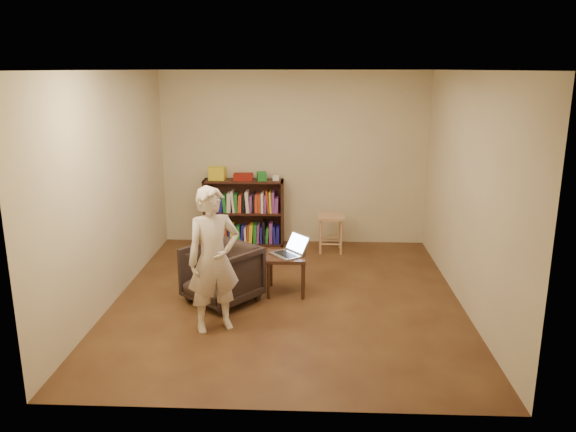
{
  "coord_description": "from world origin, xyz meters",
  "views": [
    {
      "loc": [
        0.28,
        -6.14,
        2.62
      ],
      "look_at": [
        -0.01,
        0.35,
        0.91
      ],
      "focal_mm": 35.0,
      "sensor_mm": 36.0,
      "label": 1
    }
  ],
  "objects_px": {
    "bookshelf": "(244,216)",
    "person": "(214,260)",
    "side_table": "(286,261)",
    "stool": "(331,222)",
    "armchair": "(222,274)",
    "laptop": "(290,250)"
  },
  "relations": [
    {
      "from": "bookshelf",
      "to": "stool",
      "type": "xyz_separation_m",
      "value": [
        1.31,
        -0.31,
        0.0
      ]
    },
    {
      "from": "stool",
      "to": "person",
      "type": "relative_size",
      "value": 0.36
    },
    {
      "from": "armchair",
      "to": "side_table",
      "type": "height_order",
      "value": "armchair"
    },
    {
      "from": "bookshelf",
      "to": "stool",
      "type": "distance_m",
      "value": 1.35
    },
    {
      "from": "stool",
      "to": "armchair",
      "type": "bearing_deg",
      "value": -124.32
    },
    {
      "from": "bookshelf",
      "to": "side_table",
      "type": "distance_m",
      "value": 2.06
    },
    {
      "from": "side_table",
      "to": "person",
      "type": "height_order",
      "value": "person"
    },
    {
      "from": "bookshelf",
      "to": "person",
      "type": "height_order",
      "value": "person"
    },
    {
      "from": "bookshelf",
      "to": "person",
      "type": "bearing_deg",
      "value": -89.08
    },
    {
      "from": "armchair",
      "to": "side_table",
      "type": "xyz_separation_m",
      "value": [
        0.73,
        0.3,
        0.06
      ]
    },
    {
      "from": "side_table",
      "to": "person",
      "type": "xyz_separation_m",
      "value": [
        -0.69,
        -1.0,
        0.36
      ]
    },
    {
      "from": "bookshelf",
      "to": "laptop",
      "type": "distance_m",
      "value": 2.06
    },
    {
      "from": "stool",
      "to": "person",
      "type": "height_order",
      "value": "person"
    },
    {
      "from": "bookshelf",
      "to": "laptop",
      "type": "bearing_deg",
      "value": -67.73
    },
    {
      "from": "stool",
      "to": "side_table",
      "type": "bearing_deg",
      "value": -109.68
    },
    {
      "from": "bookshelf",
      "to": "side_table",
      "type": "relative_size",
      "value": 2.53
    },
    {
      "from": "laptop",
      "to": "armchair",
      "type": "bearing_deg",
      "value": -106.46
    },
    {
      "from": "bookshelf",
      "to": "laptop",
      "type": "height_order",
      "value": "bookshelf"
    },
    {
      "from": "stool",
      "to": "laptop",
      "type": "relative_size",
      "value": 1.09
    },
    {
      "from": "bookshelf",
      "to": "stool",
      "type": "relative_size",
      "value": 2.2
    },
    {
      "from": "side_table",
      "to": "bookshelf",
      "type": "bearing_deg",
      "value": 110.94
    },
    {
      "from": "person",
      "to": "bookshelf",
      "type": "bearing_deg",
      "value": 65.08
    }
  ]
}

